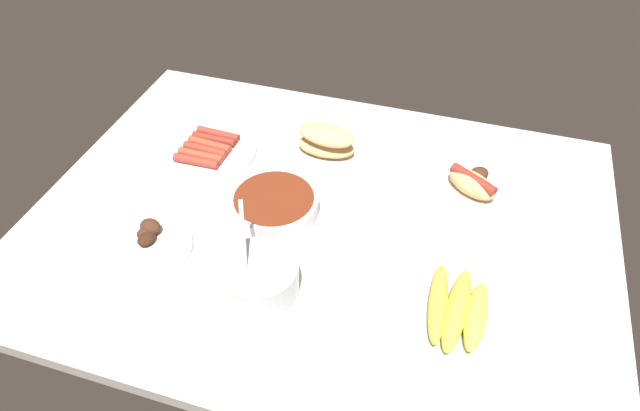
# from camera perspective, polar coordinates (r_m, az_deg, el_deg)

# --- Properties ---
(ground_plane) EXTENTS (1.20, 0.90, 0.03)m
(ground_plane) POSITION_cam_1_polar(r_m,az_deg,el_deg) (1.17, 0.00, -1.88)
(ground_plane) COLOR silver
(plate_hotdog_assembled) EXTENTS (0.22, 0.22, 0.06)m
(plate_hotdog_assembled) POSITION_cam_1_polar(r_m,az_deg,el_deg) (1.25, 15.32, 1.74)
(plate_hotdog_assembled) COLOR white
(plate_hotdog_assembled) RESTS_ON ground_plane
(bowl_chili) EXTENTS (0.19, 0.19, 0.04)m
(bowl_chili) POSITION_cam_1_polar(r_m,az_deg,el_deg) (1.16, -4.73, 0.12)
(bowl_chili) COLOR white
(bowl_chili) RESTS_ON ground_plane
(banana_bunch) EXTENTS (0.11, 0.19, 0.04)m
(banana_bunch) POSITION_cam_1_polar(r_m,az_deg,el_deg) (1.02, 13.86, -10.32)
(banana_bunch) COLOR #E5D14C
(banana_bunch) RESTS_ON ground_plane
(plate_sausages) EXTENTS (0.23, 0.23, 0.03)m
(plate_sausages) POSITION_cam_1_polar(r_m,az_deg,el_deg) (1.34, -11.46, 5.58)
(plate_sausages) COLOR white
(plate_sausages) RESTS_ON ground_plane
(bread_stack) EXTENTS (0.15, 0.10, 0.07)m
(bread_stack) POSITION_cam_1_polar(r_m,az_deg,el_deg) (1.30, 0.62, 6.69)
(bread_stack) COLOR tan
(bread_stack) RESTS_ON ground_plane
(bowl_coleslaw) EXTENTS (0.14, 0.14, 0.15)m
(bowl_coleslaw) POSITION_cam_1_polar(r_m,az_deg,el_deg) (1.02, -6.27, -7.26)
(bowl_coleslaw) COLOR silver
(bowl_coleslaw) RESTS_ON ground_plane
(plate_grilled_meat) EXTENTS (0.19, 0.19, 0.04)m
(plate_grilled_meat) POSITION_cam_1_polar(r_m,az_deg,el_deg) (1.15, -17.57, -3.85)
(plate_grilled_meat) COLOR white
(plate_grilled_meat) RESTS_ON ground_plane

